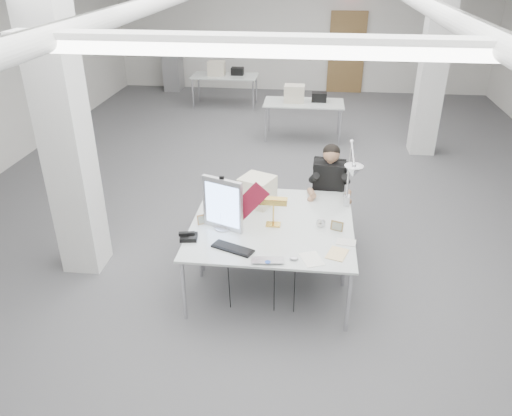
# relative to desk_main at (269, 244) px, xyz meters

# --- Properties ---
(room_shell) EXTENTS (10.04, 14.04, 3.24)m
(room_shell) POSITION_rel_desk_main_xyz_m (0.04, 2.63, 0.95)
(room_shell) COLOR #4F4F51
(room_shell) RESTS_ON ground
(desk_main) EXTENTS (1.80, 0.90, 0.02)m
(desk_main) POSITION_rel_desk_main_xyz_m (0.00, 0.00, 0.00)
(desk_main) COLOR silver
(desk_main) RESTS_ON room_shell
(desk_second) EXTENTS (1.80, 0.90, 0.02)m
(desk_second) POSITION_rel_desk_main_xyz_m (0.00, 0.90, 0.00)
(desk_second) COLOR silver
(desk_second) RESTS_ON room_shell
(bg_desk_a) EXTENTS (1.60, 0.80, 0.02)m
(bg_desk_a) POSITION_rel_desk_main_xyz_m (0.20, 5.50, 0.00)
(bg_desk_a) COLOR silver
(bg_desk_a) RESTS_ON room_shell
(bg_desk_b) EXTENTS (1.60, 0.80, 0.02)m
(bg_desk_b) POSITION_rel_desk_main_xyz_m (-1.80, 7.70, 0.00)
(bg_desk_b) COLOR silver
(bg_desk_b) RESTS_ON room_shell
(filing_cabinet) EXTENTS (0.45, 0.55, 1.20)m
(filing_cabinet) POSITION_rel_desk_main_xyz_m (-3.50, 9.15, -0.14)
(filing_cabinet) COLOR gray
(filing_cabinet) RESTS_ON room_shell
(office_chair) EXTENTS (0.54, 0.54, 0.96)m
(office_chair) POSITION_rel_desk_main_xyz_m (0.65, 1.51, -0.26)
(office_chair) COLOR black
(office_chair) RESTS_ON room_shell
(seated_person) EXTENTS (0.64, 0.75, 1.00)m
(seated_person) POSITION_rel_desk_main_xyz_m (0.65, 1.46, 0.16)
(seated_person) COLOR black
(seated_person) RESTS_ON office_chair
(monitor) EXTENTS (0.46, 0.22, 0.59)m
(monitor) POSITION_rel_desk_main_xyz_m (-0.53, 0.26, 0.31)
(monitor) COLOR silver
(monitor) RESTS_ON desk_main
(pennant) EXTENTS (0.45, 0.06, 0.49)m
(pennant) POSITION_rel_desk_main_xyz_m (-0.24, 0.23, 0.37)
(pennant) COLOR maroon
(pennant) RESTS_ON monitor
(keyboard) EXTENTS (0.47, 0.31, 0.02)m
(keyboard) POSITION_rel_desk_main_xyz_m (-0.36, -0.16, 0.02)
(keyboard) COLOR black
(keyboard) RESTS_ON desk_main
(laptop) EXTENTS (0.33, 0.23, 0.02)m
(laptop) POSITION_rel_desk_main_xyz_m (0.03, -0.40, 0.02)
(laptop) COLOR #ACABB0
(laptop) RESTS_ON desk_main
(mouse) EXTENTS (0.11, 0.09, 0.04)m
(mouse) POSITION_rel_desk_main_xyz_m (0.28, -0.29, 0.03)
(mouse) COLOR silver
(mouse) RESTS_ON desk_main
(bankers_lamp) EXTENTS (0.32, 0.13, 0.36)m
(bankers_lamp) POSITION_rel_desk_main_xyz_m (0.01, 0.39, 0.19)
(bankers_lamp) COLOR gold
(bankers_lamp) RESTS_ON desk_main
(desk_phone) EXTENTS (0.20, 0.18, 0.04)m
(desk_phone) POSITION_rel_desk_main_xyz_m (-0.85, -0.01, 0.03)
(desk_phone) COLOR black
(desk_phone) RESTS_ON desk_main
(picture_frame_left) EXTENTS (0.14, 0.11, 0.11)m
(picture_frame_left) POSITION_rel_desk_main_xyz_m (-0.77, 0.34, 0.07)
(picture_frame_left) COLOR #B5804E
(picture_frame_left) RESTS_ON desk_main
(picture_frame_right) EXTENTS (0.14, 0.08, 0.11)m
(picture_frame_right) POSITION_rel_desk_main_xyz_m (0.71, 0.36, 0.07)
(picture_frame_right) COLOR olive
(picture_frame_right) RESTS_ON desk_main
(desk_clock) EXTENTS (0.10, 0.06, 0.10)m
(desk_clock) POSITION_rel_desk_main_xyz_m (0.54, 0.42, 0.06)
(desk_clock) COLOR silver
(desk_clock) RESTS_ON desk_main
(paper_stack_a) EXTENTS (0.27, 0.32, 0.01)m
(paper_stack_a) POSITION_rel_desk_main_xyz_m (0.45, -0.25, 0.02)
(paper_stack_a) COLOR white
(paper_stack_a) RESTS_ON desk_main
(paper_stack_b) EXTENTS (0.25, 0.30, 0.01)m
(paper_stack_b) POSITION_rel_desk_main_xyz_m (0.71, -0.13, 0.02)
(paper_stack_b) COLOR #FDD897
(paper_stack_b) RESTS_ON desk_main
(paper_stack_c) EXTENTS (0.22, 0.17, 0.01)m
(paper_stack_c) POSITION_rel_desk_main_xyz_m (0.81, 0.11, 0.02)
(paper_stack_c) COLOR silver
(paper_stack_c) RESTS_ON desk_main
(beige_monitor) EXTENTS (0.47, 0.46, 0.35)m
(beige_monitor) POSITION_rel_desk_main_xyz_m (-0.22, 0.90, 0.19)
(beige_monitor) COLOR beige
(beige_monitor) RESTS_ON desk_second
(architect_lamp) EXTENTS (0.48, 0.76, 0.93)m
(architect_lamp) POSITION_rel_desk_main_xyz_m (0.84, 0.74, 0.48)
(architect_lamp) COLOR silver
(architect_lamp) RESTS_ON desk_second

